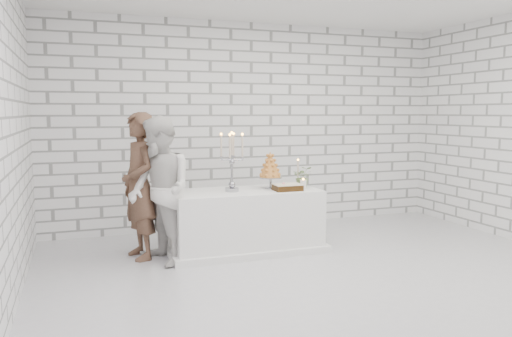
{
  "coord_description": "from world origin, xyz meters",
  "views": [
    {
      "loc": [
        -2.46,
        -4.62,
        1.7
      ],
      "look_at": [
        -0.5,
        0.88,
        1.05
      ],
      "focal_mm": 35.53,
      "sensor_mm": 36.0,
      "label": 1
    }
  ],
  "objects_px": {
    "groom": "(140,186)",
    "candelabra": "(232,162)",
    "croquembouche": "(270,170)",
    "bride": "(160,191)",
    "cake_table": "(246,220)"
  },
  "relations": [
    {
      "from": "cake_table",
      "to": "candelabra",
      "type": "height_order",
      "value": "candelabra"
    },
    {
      "from": "candelabra",
      "to": "croquembouche",
      "type": "height_order",
      "value": "candelabra"
    },
    {
      "from": "groom",
      "to": "candelabra",
      "type": "height_order",
      "value": "groom"
    },
    {
      "from": "groom",
      "to": "croquembouche",
      "type": "relative_size",
      "value": 3.68
    },
    {
      "from": "groom",
      "to": "candelabra",
      "type": "distance_m",
      "value": 1.12
    },
    {
      "from": "candelabra",
      "to": "bride",
      "type": "bearing_deg",
      "value": -168.08
    },
    {
      "from": "groom",
      "to": "candelabra",
      "type": "relative_size",
      "value": 2.35
    },
    {
      "from": "cake_table",
      "to": "bride",
      "type": "height_order",
      "value": "bride"
    },
    {
      "from": "croquembouche",
      "to": "candelabra",
      "type": "bearing_deg",
      "value": -171.6
    },
    {
      "from": "cake_table",
      "to": "candelabra",
      "type": "xyz_separation_m",
      "value": [
        -0.18,
        -0.02,
        0.74
      ]
    },
    {
      "from": "candelabra",
      "to": "croquembouche",
      "type": "bearing_deg",
      "value": 8.4
    },
    {
      "from": "cake_table",
      "to": "croquembouche",
      "type": "xyz_separation_m",
      "value": [
        0.34,
        0.05,
        0.61
      ]
    },
    {
      "from": "groom",
      "to": "bride",
      "type": "xyz_separation_m",
      "value": [
        0.18,
        -0.32,
        -0.02
      ]
    },
    {
      "from": "groom",
      "to": "candelabra",
      "type": "xyz_separation_m",
      "value": [
        1.08,
        -0.13,
        0.26
      ]
    },
    {
      "from": "candelabra",
      "to": "cake_table",
      "type": "bearing_deg",
      "value": 7.78
    }
  ]
}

